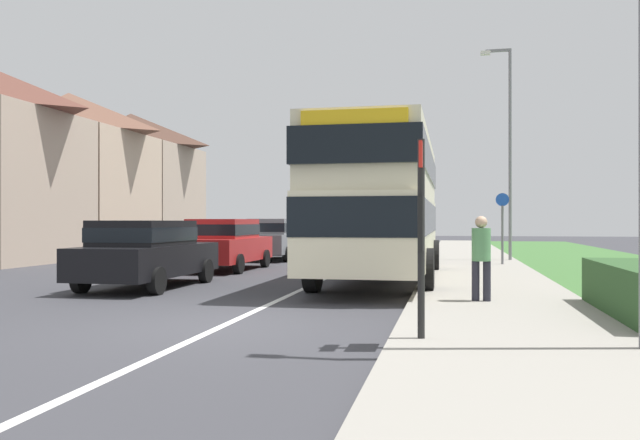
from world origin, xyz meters
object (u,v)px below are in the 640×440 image
(parked_car_red, at_px, (225,242))
(street_lamp_mid, at_px, (507,141))
(parked_car_grey, at_px, (274,237))
(parked_car_dark_green, at_px, (304,235))
(pedestrian_at_stop, at_px, (481,254))
(double_decker_bus, at_px, (382,199))
(parked_car_black, at_px, (147,251))
(cycle_route_sign, at_px, (502,225))
(bus_stop_sign, at_px, (421,224))

(parked_car_red, height_order, street_lamp_mid, street_lamp_mid)
(parked_car_grey, bearing_deg, parked_car_dark_green, 88.59)
(parked_car_red, xyz_separation_m, parked_car_dark_green, (0.21, 10.40, 0.00))
(parked_car_red, bearing_deg, pedestrian_at_stop, -44.54)
(double_decker_bus, distance_m, parked_car_red, 6.20)
(parked_car_black, xyz_separation_m, parked_car_red, (-0.05, 5.53, 0.02))
(parked_car_red, bearing_deg, parked_car_black, -89.46)
(double_decker_bus, height_order, cycle_route_sign, double_decker_bus)
(double_decker_bus, bearing_deg, parked_car_dark_green, 111.08)
(pedestrian_at_stop, distance_m, cycle_route_sign, 10.51)
(parked_car_red, height_order, cycle_route_sign, cycle_route_sign)
(double_decker_bus, bearing_deg, cycle_route_sign, 59.27)
(parked_car_black, distance_m, parked_car_red, 5.53)
(double_decker_bus, height_order, parked_car_dark_green, double_decker_bus)
(double_decker_bus, height_order, parked_car_grey, double_decker_bus)
(double_decker_bus, relative_size, pedestrian_at_stop, 6.03)
(parked_car_grey, bearing_deg, street_lamp_mid, -0.19)
(parked_car_red, relative_size, parked_car_grey, 1.05)
(double_decker_bus, bearing_deg, parked_car_black, -153.56)
(parked_car_grey, distance_m, pedestrian_at_stop, 15.09)
(double_decker_bus, distance_m, parked_car_black, 6.04)
(cycle_route_sign, bearing_deg, parked_car_black, -136.00)
(parked_car_dark_green, relative_size, pedestrian_at_stop, 2.42)
(parked_car_red, distance_m, cycle_route_sign, 9.29)
(parked_car_dark_green, height_order, bus_stop_sign, bus_stop_sign)
(parked_car_black, distance_m, bus_stop_sign, 8.99)
(double_decker_bus, xyz_separation_m, bus_stop_sign, (1.39, -8.60, -0.60))
(parked_car_black, distance_m, parked_car_dark_green, 15.93)
(double_decker_bus, height_order, bus_stop_sign, double_decker_bus)
(parked_car_black, height_order, street_lamp_mid, street_lamp_mid)
(bus_stop_sign, bearing_deg, cycle_route_sign, 81.84)
(parked_car_red, bearing_deg, cycle_route_sign, 18.34)
(double_decker_bus, xyz_separation_m, parked_car_grey, (-5.25, 8.45, -1.23))
(parked_car_grey, xyz_separation_m, bus_stop_sign, (6.64, -17.05, 0.63))
(cycle_route_sign, bearing_deg, parked_car_red, -161.66)
(bus_stop_sign, bearing_deg, parked_car_black, 138.23)
(parked_car_black, relative_size, parked_car_grey, 1.05)
(parked_car_dark_green, relative_size, bus_stop_sign, 1.55)
(parked_car_dark_green, height_order, street_lamp_mid, street_lamp_mid)
(parked_car_grey, relative_size, bus_stop_sign, 1.66)
(parked_car_black, distance_m, cycle_route_sign, 12.18)
(double_decker_bus, relative_size, bus_stop_sign, 3.87)
(double_decker_bus, relative_size, cycle_route_sign, 3.99)
(double_decker_bus, bearing_deg, parked_car_grey, 121.84)
(parked_car_grey, relative_size, parked_car_dark_green, 1.07)
(parked_car_red, xyz_separation_m, bus_stop_sign, (6.74, -11.50, 0.64))
(double_decker_bus, bearing_deg, pedestrian_at_stop, -63.55)
(street_lamp_mid, bearing_deg, pedestrian_at_stop, -96.75)
(parked_car_dark_green, bearing_deg, double_decker_bus, -68.92)
(cycle_route_sign, bearing_deg, parked_car_dark_green, 138.93)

